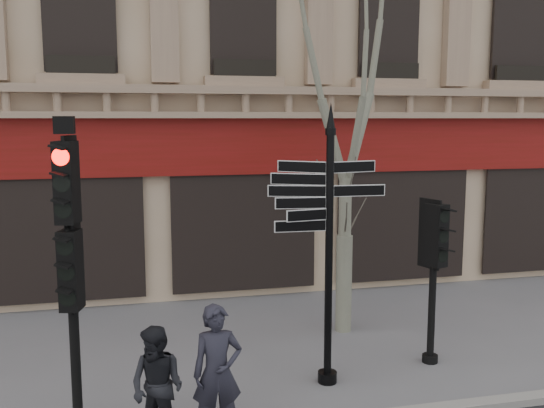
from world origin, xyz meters
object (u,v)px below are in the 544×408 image
at_px(pedestrian_a, 217,372).
at_px(pedestrian_b, 157,387).
at_px(traffic_signal_secondary, 434,253).
at_px(fingerpost, 330,198).
at_px(traffic_signal_main, 70,237).
at_px(plane_tree, 348,63).

relative_size(pedestrian_a, pedestrian_b, 1.15).
height_order(traffic_signal_secondary, pedestrian_b, traffic_signal_secondary).
xyz_separation_m(fingerpost, traffic_signal_main, (-3.80, -0.66, -0.32)).
bearing_deg(fingerpost, traffic_signal_secondary, 22.40).
distance_m(traffic_signal_main, pedestrian_b, 2.25).
relative_size(fingerpost, traffic_signal_secondary, 1.60).
xyz_separation_m(traffic_signal_secondary, plane_tree, (-0.92, 1.87, 3.31)).
height_order(fingerpost, pedestrian_b, fingerpost).
xyz_separation_m(pedestrian_a, pedestrian_b, (-0.78, 0.00, -0.12)).
bearing_deg(pedestrian_b, plane_tree, 79.62).
bearing_deg(traffic_signal_secondary, traffic_signal_main, 171.86).
distance_m(fingerpost, pedestrian_a, 3.15).
bearing_deg(plane_tree, fingerpost, -115.92).
bearing_deg(traffic_signal_secondary, pedestrian_a, -175.58).
relative_size(fingerpost, pedestrian_a, 2.46).
height_order(pedestrian_a, pedestrian_b, pedestrian_a).
relative_size(plane_tree, pedestrian_a, 4.12).
distance_m(traffic_signal_secondary, pedestrian_b, 5.16).
xyz_separation_m(traffic_signal_main, plane_tree, (4.88, 2.89, 2.58)).
bearing_deg(traffic_signal_secondary, fingerpost, 171.97).
bearing_deg(traffic_signal_secondary, plane_tree, 98.20).
relative_size(plane_tree, pedestrian_b, 4.73).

